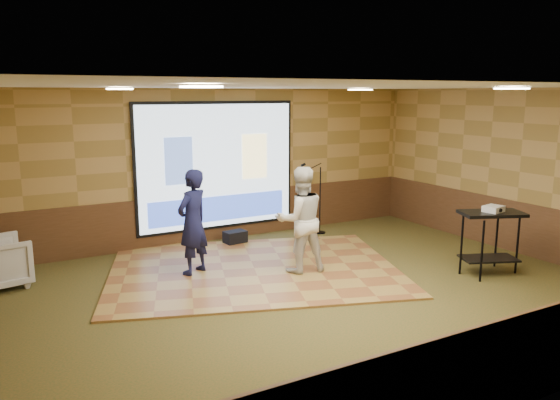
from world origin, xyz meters
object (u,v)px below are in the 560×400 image
projector_screen (218,167)px  projector (493,209)px  dance_floor (254,269)px  player_left (193,222)px  av_table (491,230)px  player_right (300,220)px  duffel_bag (235,238)px  mic_stand (318,210)px

projector_screen → projector: projector_screen is taller
dance_floor → player_left: (-0.96, 0.26, 0.87)m
projector_screen → dance_floor: bearing=-96.7°
av_table → player_right: bearing=150.0°
av_table → duffel_bag: size_ratio=2.47×
duffel_bag → projector_screen: bearing=107.0°
av_table → projector: (0.02, -0.01, 0.35)m
dance_floor → av_table: (3.27, -2.03, 0.72)m
player_left → dance_floor: bearing=135.6°
duffel_bag → mic_stand: bearing=-2.3°
av_table → projector: size_ratio=3.48×
dance_floor → player_left: bearing=164.7°
player_left → mic_stand: player_left is taller
projector → duffel_bag: bearing=117.6°
projector_screen → player_right: projector_screen is taller
player_left → duffel_bag: bearing=-164.1°
dance_floor → projector: (3.28, -2.04, 1.07)m
projector_screen → projector: bearing=-53.5°
player_left → player_right: (1.56, -0.75, 0.01)m
player_right → projector: size_ratio=5.80×
dance_floor → mic_stand: 2.77m
dance_floor → duffel_bag: 1.66m
projector_screen → av_table: (3.02, -4.10, -0.74)m
projector_screen → dance_floor: 2.55m
projector_screen → projector: (3.04, -4.11, -0.39)m
player_right → mic_stand: size_ratio=1.14×
player_right → av_table: (2.67, -1.54, -0.16)m
dance_floor → duffel_bag: duffel_bag is taller
player_left → av_table: (4.22, -2.29, -0.14)m
player_left → player_right: player_right is taller
projector_screen → projector: 5.13m
player_right → mic_stand: bearing=-119.3°
av_table → mic_stand: size_ratio=0.68×
av_table → duffel_bag: 4.68m
dance_floor → av_table: av_table is taller
player_left → mic_stand: size_ratio=1.12×
player_right → dance_floor: bearing=-29.2°
duffel_bag → dance_floor: bearing=-103.5°
player_left → projector: player_left is taller
projector_screen → av_table: size_ratio=3.20×
player_left → duffel_bag: player_left is taller
dance_floor → av_table: size_ratio=4.53×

